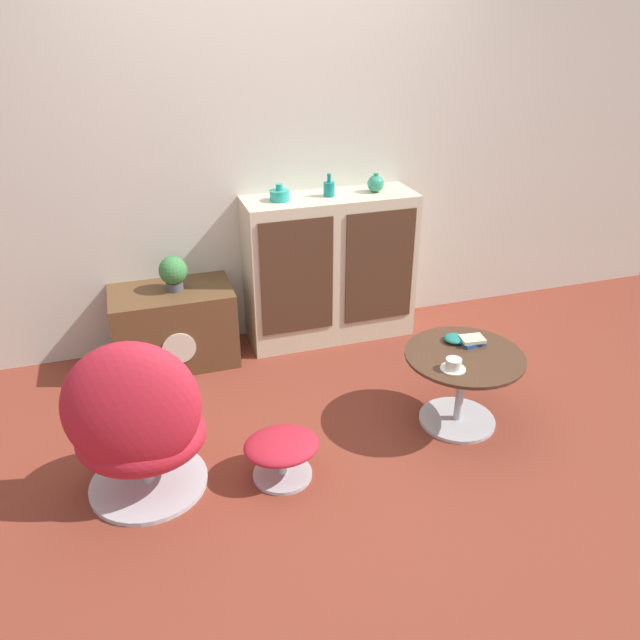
{
  "coord_description": "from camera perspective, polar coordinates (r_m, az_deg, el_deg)",
  "views": [
    {
      "loc": [
        -0.92,
        -2.46,
        2.11
      ],
      "look_at": [
        0.01,
        0.41,
        0.55
      ],
      "focal_mm": 35.0,
      "sensor_mm": 36.0,
      "label": 1
    }
  ],
  "objects": [
    {
      "name": "vase_inner_right",
      "position": [
        4.12,
        5.11,
        12.32
      ],
      "size": [
        0.11,
        0.11,
        0.12
      ],
      "color": "#2D8E6B",
      "rests_on": "sideboard"
    },
    {
      "name": "vase_inner_left",
      "position": [
        4.01,
        0.83,
        11.94
      ],
      "size": [
        0.07,
        0.07,
        0.14
      ],
      "color": "#147A75",
      "rests_on": "sideboard"
    },
    {
      "name": "potted_plant",
      "position": [
        3.93,
        -13.28,
        4.29
      ],
      "size": [
        0.17,
        0.17,
        0.22
      ],
      "color": "#4C4C51",
      "rests_on": "tv_console"
    },
    {
      "name": "bowl",
      "position": [
        3.49,
        12.2,
        -1.67
      ],
      "size": [
        0.12,
        0.12,
        0.04
      ],
      "color": "#1E7A70",
      "rests_on": "coffee_table"
    },
    {
      "name": "coffee_table",
      "position": [
        3.47,
        12.85,
        -5.21
      ],
      "size": [
        0.64,
        0.64,
        0.43
      ],
      "color": "#B7B7BC",
      "rests_on": "ground_plane"
    },
    {
      "name": "egg_chair",
      "position": [
        2.97,
        -16.36,
        -9.17
      ],
      "size": [
        0.69,
        0.64,
        0.85
      ],
      "color": "#B7B7BC",
      "rests_on": "ground_plane"
    },
    {
      "name": "sideboard",
      "position": [
        4.19,
        0.91,
        4.71
      ],
      "size": [
        1.12,
        0.38,
        0.99
      ],
      "color": "beige",
      "rests_on": "ground_plane"
    },
    {
      "name": "wall_back",
      "position": [
        4.07,
        -4.63,
        15.76
      ],
      "size": [
        6.4,
        0.06,
        2.6
      ],
      "color": "beige",
      "rests_on": "ground_plane"
    },
    {
      "name": "book_stack",
      "position": [
        3.49,
        13.72,
        -1.84
      ],
      "size": [
        0.14,
        0.11,
        0.04
      ],
      "color": "#1E478C",
      "rests_on": "coffee_table"
    },
    {
      "name": "ground_plane",
      "position": [
        3.37,
        2.05,
        -11.43
      ],
      "size": [
        12.0,
        12.0,
        0.0
      ],
      "primitive_type": "plane",
      "color": "brown"
    },
    {
      "name": "vase_leftmost",
      "position": [
        3.93,
        -3.68,
        11.35
      ],
      "size": [
        0.12,
        0.12,
        0.11
      ],
      "color": "teal",
      "rests_on": "sideboard"
    },
    {
      "name": "teacup",
      "position": [
        3.23,
        12.09,
        -4.05
      ],
      "size": [
        0.13,
        0.13,
        0.06
      ],
      "color": "silver",
      "rests_on": "coffee_table"
    },
    {
      "name": "tv_console",
      "position": [
        4.08,
        -13.16,
        -0.56
      ],
      "size": [
        0.75,
        0.45,
        0.5
      ],
      "color": "brown",
      "rests_on": "ground_plane"
    },
    {
      "name": "ottoman",
      "position": [
        3.09,
        -3.52,
        -11.78
      ],
      "size": [
        0.37,
        0.32,
        0.23
      ],
      "color": "#B7B7BC",
      "rests_on": "ground_plane"
    }
  ]
}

